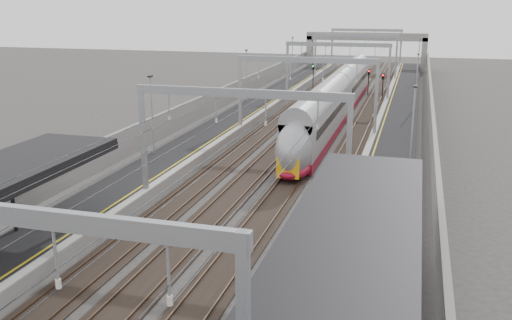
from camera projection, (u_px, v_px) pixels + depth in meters
The scene contains 11 objects.
platform_left at pixel (233, 123), 57.85m from camera, with size 4.00×120.00×1.00m, color black.
platform_right at pixel (395, 133), 53.65m from camera, with size 4.00×120.00×1.00m, color black.
tracks at pixel (311, 132), 55.87m from camera, with size 11.40×140.00×0.20m.
overhead_line at pixel (324, 63), 60.37m from camera, with size 13.00×140.00×6.60m.
overbridge at pixel (366, 41), 105.43m from camera, with size 22.00×2.20×6.90m.
wall_left at pixel (204, 111), 58.40m from camera, with size 0.30×120.00×3.20m, color slate.
wall_right at pixel (431, 123), 52.51m from camera, with size 0.30×120.00×3.20m, color slate.
train at pixel (334, 105), 59.45m from camera, with size 2.58×47.01×4.08m.
signal_green at pixel (313, 72), 83.99m from camera, with size 0.32×0.32×3.48m.
signal_red_near at pixel (369, 77), 78.22m from camera, with size 0.32×0.32×3.48m.
signal_red_far at pixel (383, 82), 73.76m from camera, with size 0.32×0.32×3.48m.
Camera 1 is at (9.71, -8.96, 12.39)m, focal length 40.00 mm.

